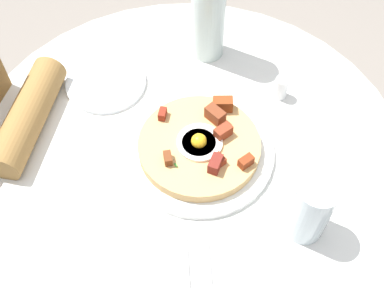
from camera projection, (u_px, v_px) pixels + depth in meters
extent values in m
plane|color=gray|center=(188.00, 276.00, 1.51)|extent=(6.00, 6.00, 0.00)
cylinder|color=silver|center=(185.00, 151.00, 0.93)|extent=(0.87, 0.87, 0.03)
cylinder|color=#333338|center=(187.00, 230.00, 1.23)|extent=(0.10, 0.10, 0.70)
cylinder|color=#333338|center=(188.00, 274.00, 1.50)|extent=(0.39, 0.39, 0.02)
cylinder|color=olive|center=(28.00, 116.00, 0.92)|extent=(0.09, 0.26, 0.07)
cylinder|color=white|center=(199.00, 151.00, 0.90)|extent=(0.29, 0.29, 0.01)
cylinder|color=tan|center=(199.00, 146.00, 0.89)|extent=(0.23, 0.23, 0.02)
cylinder|color=white|center=(199.00, 143.00, 0.87)|extent=(0.06, 0.06, 0.01)
sphere|color=yellow|center=(199.00, 141.00, 0.87)|extent=(0.03, 0.03, 0.03)
cylinder|color=white|center=(200.00, 142.00, 0.88)|extent=(0.09, 0.09, 0.01)
sphere|color=yellow|center=(200.00, 140.00, 0.87)|extent=(0.03, 0.03, 0.03)
cube|color=maroon|center=(220.00, 159.00, 0.85)|extent=(0.03, 0.02, 0.02)
cube|color=maroon|center=(215.00, 164.00, 0.84)|extent=(0.02, 0.04, 0.02)
cube|color=brown|center=(223.00, 104.00, 0.91)|extent=(0.04, 0.03, 0.03)
cube|color=maroon|center=(162.00, 114.00, 0.91)|extent=(0.02, 0.02, 0.02)
cube|color=brown|center=(215.00, 115.00, 0.90)|extent=(0.04, 0.04, 0.03)
cube|color=maroon|center=(246.00, 162.00, 0.84)|extent=(0.03, 0.03, 0.02)
cube|color=maroon|center=(223.00, 132.00, 0.88)|extent=(0.04, 0.04, 0.02)
cube|color=brown|center=(168.00, 158.00, 0.85)|extent=(0.02, 0.03, 0.02)
cube|color=#387F2D|center=(176.00, 165.00, 0.85)|extent=(0.01, 0.01, 0.00)
cube|color=#387F2D|center=(197.00, 129.00, 0.89)|extent=(0.00, 0.01, 0.00)
cube|color=#387F2D|center=(199.00, 140.00, 0.88)|extent=(0.01, 0.01, 0.00)
cylinder|color=white|center=(106.00, 83.00, 1.01)|extent=(0.17, 0.17, 0.01)
cube|color=white|center=(197.00, 288.00, 0.75)|extent=(0.18, 0.20, 0.00)
cube|color=silver|center=(209.00, 287.00, 0.75)|extent=(0.06, 0.18, 0.00)
cube|color=silver|center=(186.00, 288.00, 0.75)|extent=(0.06, 0.18, 0.00)
cylinder|color=silver|center=(310.00, 209.00, 0.76)|extent=(0.07, 0.07, 0.14)
cylinder|color=silver|center=(209.00, 3.00, 0.96)|extent=(0.07, 0.07, 0.27)
cylinder|color=white|center=(281.00, 88.00, 0.97)|extent=(0.03, 0.03, 0.05)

